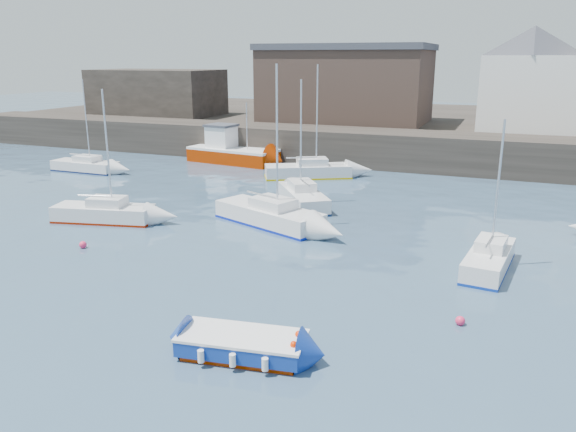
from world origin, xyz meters
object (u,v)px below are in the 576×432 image
at_px(sailboat_e, 85,166).
at_px(buoy_far, 304,236).
at_px(sailboat_c, 489,259).
at_px(buoy_mid, 460,325).
at_px(buoy_near, 83,248).
at_px(sailboat_a, 104,213).
at_px(sailboat_b, 269,215).
at_px(sailboat_h, 308,171).
at_px(sailboat_f, 303,197).
at_px(blue_dinghy, 242,344).
at_px(fishing_boat, 231,151).

xyz_separation_m(sailboat_e, buoy_far, (22.91, -9.77, -0.48)).
bearing_deg(sailboat_c, buoy_mid, -96.14).
bearing_deg(sailboat_c, buoy_near, -166.99).
height_order(sailboat_a, sailboat_b, sailboat_b).
height_order(sailboat_c, buoy_near, sailboat_c).
relative_size(sailboat_h, buoy_mid, 25.18).
height_order(sailboat_b, buoy_mid, sailboat_b).
bearing_deg(sailboat_b, sailboat_h, 100.05).
xyz_separation_m(sailboat_b, sailboat_f, (0.24, 4.79, -0.02)).
bearing_deg(sailboat_c, sailboat_b, 166.74).
height_order(sailboat_h, buoy_near, sailboat_h).
height_order(sailboat_c, buoy_far, sailboat_c).
distance_m(sailboat_a, sailboat_f, 12.14).
distance_m(blue_dinghy, sailboat_a, 17.76).
bearing_deg(buoy_mid, sailboat_f, 128.82).
relative_size(sailboat_b, buoy_far, 19.57).
relative_size(sailboat_b, sailboat_f, 1.13).
distance_m(blue_dinghy, sailboat_e, 33.69).
relative_size(sailboat_a, buoy_mid, 21.85).
height_order(fishing_boat, buoy_far, fishing_boat).
bearing_deg(buoy_near, sailboat_h, 76.84).
xyz_separation_m(sailboat_c, buoy_near, (-18.90, -4.37, -0.51)).
bearing_deg(buoy_mid, buoy_near, 174.66).
xyz_separation_m(blue_dinghy, buoy_far, (-2.46, 12.40, -0.43)).
height_order(buoy_near, buoy_far, buoy_far).
relative_size(sailboat_a, sailboat_h, 0.87).
relative_size(fishing_boat, sailboat_b, 0.96).
relative_size(sailboat_c, sailboat_h, 0.77).
xyz_separation_m(fishing_boat, sailboat_c, (22.95, -19.45, -0.54)).
bearing_deg(sailboat_a, sailboat_c, 0.40).
relative_size(buoy_mid, buoy_far, 0.76).
height_order(sailboat_e, sailboat_f, sailboat_f).
bearing_deg(buoy_far, blue_dinghy, -78.77).
height_order(sailboat_b, sailboat_e, sailboat_b).
relative_size(sailboat_a, buoy_near, 20.47).
bearing_deg(blue_dinghy, sailboat_h, 105.36).
xyz_separation_m(sailboat_b, sailboat_h, (-2.30, 12.96, -0.01)).
bearing_deg(sailboat_a, blue_dinghy, -37.25).
relative_size(sailboat_b, sailboat_h, 1.02).
relative_size(sailboat_h, buoy_near, 23.59).
height_order(sailboat_b, sailboat_f, sailboat_b).
distance_m(sailboat_b, buoy_mid, 14.33).
relative_size(sailboat_c, buoy_far, 14.68).
relative_size(sailboat_a, sailboat_f, 0.96).
xyz_separation_m(sailboat_e, sailboat_h, (18.05, 4.50, 0.08)).
height_order(sailboat_b, buoy_near, sailboat_b).
bearing_deg(fishing_boat, sailboat_f, -46.38).
bearing_deg(buoy_near, sailboat_c, 13.01).
bearing_deg(sailboat_f, buoy_near, -121.20).
distance_m(blue_dinghy, buoy_far, 12.64).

